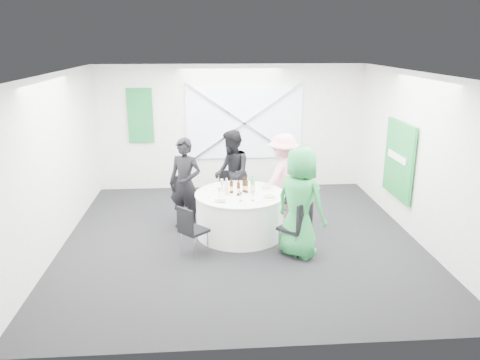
{
  "coord_description": "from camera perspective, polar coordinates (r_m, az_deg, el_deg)",
  "views": [
    {
      "loc": [
        -0.57,
        -7.44,
        3.31
      ],
      "look_at": [
        0.0,
        0.2,
        1.0
      ],
      "focal_mm": 35.0,
      "sensor_mm": 36.0,
      "label": 1
    }
  ],
  "objects": [
    {
      "name": "plate_back",
      "position": [
        8.61,
        -0.37,
        -0.39
      ],
      "size": [
        0.25,
        0.25,
        0.01
      ],
      "color": "white",
      "rests_on": "banquet_table"
    },
    {
      "name": "green_water_bottle",
      "position": [
        8.08,
        1.55,
        -0.69
      ],
      "size": [
        0.08,
        0.08,
        0.32
      ],
      "color": "green",
      "rests_on": "banquet_table"
    },
    {
      "name": "fork_c",
      "position": [
        7.84,
        -3.76,
        -2.2
      ],
      "size": [
        0.11,
        0.13,
        0.01
      ],
      "primitive_type": "cube",
      "rotation": [
        0.0,
        0.0,
        -2.45
      ],
      "color": "silver",
      "rests_on": "banquet_table"
    },
    {
      "name": "knife_b",
      "position": [
        8.6,
        -1.1,
        -0.45
      ],
      "size": [
        0.15,
        0.03,
        0.01
      ],
      "primitive_type": "cube",
      "rotation": [
        0.0,
        0.0,
        1.49
      ],
      "color": "silver",
      "rests_on": "banquet_table"
    },
    {
      "name": "beer_bottle_c",
      "position": [
        8.08,
        0.77,
        -0.82
      ],
      "size": [
        0.06,
        0.06,
        0.28
      ],
      "color": "#381C0A",
      "rests_on": "banquet_table"
    },
    {
      "name": "floor",
      "position": [
        8.16,
        0.1,
        -7.14
      ],
      "size": [
        6.0,
        6.0,
        0.0
      ],
      "primitive_type": "plane",
      "color": "black",
      "rests_on": "ground"
    },
    {
      "name": "wall_front",
      "position": [
        4.87,
        2.8,
        -6.35
      ],
      "size": [
        6.0,
        0.0,
        6.0
      ],
      "primitive_type": "plane",
      "rotation": [
        -1.57,
        0.0,
        0.0
      ],
      "color": "silver",
      "rests_on": "floor"
    },
    {
      "name": "plate_front_right",
      "position": [
        7.85,
        3.62,
        -2.09
      ],
      "size": [
        0.29,
        0.29,
        0.04
      ],
      "color": "white",
      "rests_on": "banquet_table"
    },
    {
      "name": "fork_a",
      "position": [
        7.62,
        2.36,
        -2.75
      ],
      "size": [
        0.12,
        0.12,
        0.01
      ],
      "primitive_type": "cube",
      "rotation": [
        0.0,
        0.0,
        -0.77
      ],
      "color": "silver",
      "rests_on": "banquet_table"
    },
    {
      "name": "person_woman_green",
      "position": [
        7.33,
        7.34,
        -2.73
      ],
      "size": [
        1.0,
        1.0,
        1.76
      ],
      "primitive_type": "imported",
      "rotation": [
        0.0,
        0.0,
        2.35
      ],
      "color": "#279145",
      "rests_on": "floor"
    },
    {
      "name": "chair_front_left",
      "position": [
        7.42,
        -6.06,
        -5.78
      ],
      "size": [
        0.53,
        0.53,
        0.82
      ],
      "rotation": [
        0.0,
        0.0,
        2.33
      ],
      "color": "black",
      "rests_on": "floor"
    },
    {
      "name": "wall_left",
      "position": [
        8.06,
        -21.7,
        1.86
      ],
      "size": [
        0.0,
        6.0,
        6.0
      ],
      "primitive_type": "plane",
      "rotation": [
        1.57,
        0.0,
        1.57
      ],
      "color": "silver",
      "rests_on": "floor"
    },
    {
      "name": "beer_bottle_a",
      "position": [
        8.06,
        -1.04,
        -0.88
      ],
      "size": [
        0.06,
        0.06,
        0.27
      ],
      "color": "#381C0A",
      "rests_on": "banquet_table"
    },
    {
      "name": "person_man_back",
      "position": [
        9.0,
        -1.01,
        0.83
      ],
      "size": [
        0.51,
        0.85,
        1.68
      ],
      "primitive_type": "imported",
      "rotation": [
        0.0,
        0.0,
        -1.49
      ],
      "color": "black",
      "rests_on": "floor"
    },
    {
      "name": "plate_back_right",
      "position": [
        8.34,
        3.27,
        -0.94
      ],
      "size": [
        0.3,
        0.3,
        0.04
      ],
      "color": "white",
      "rests_on": "banquet_table"
    },
    {
      "name": "plate_back_left",
      "position": [
        8.32,
        -3.42,
        -1.05
      ],
      "size": [
        0.26,
        0.26,
        0.01
      ],
      "color": "white",
      "rests_on": "banquet_table"
    },
    {
      "name": "wine_glass_e",
      "position": [
        8.16,
        -2.16,
        -0.52
      ],
      "size": [
        0.07,
        0.07,
        0.17
      ],
      "color": "white",
      "rests_on": "banquet_table"
    },
    {
      "name": "wall_right",
      "position": [
        8.47,
        20.82,
        2.64
      ],
      "size": [
        0.0,
        6.0,
        6.0
      ],
      "primitive_type": "plane",
      "rotation": [
        1.57,
        0.0,
        -1.57
      ],
      "color": "silver",
      "rests_on": "floor"
    },
    {
      "name": "chair_back_left",
      "position": [
        8.81,
        -6.67,
        -1.78
      ],
      "size": [
        0.57,
        0.57,
        0.89
      ],
      "rotation": [
        0.0,
        0.0,
        0.94
      ],
      "color": "black",
      "rests_on": "floor"
    },
    {
      "name": "plate_front_left",
      "position": [
        7.73,
        -2.91,
        -2.45
      ],
      "size": [
        0.25,
        0.25,
        0.01
      ],
      "color": "white",
      "rests_on": "banquet_table"
    },
    {
      "name": "knife_c",
      "position": [
        7.59,
        -2.01,
        -2.82
      ],
      "size": [
        0.11,
        0.12,
        0.01
      ],
      "primitive_type": "cube",
      "rotation": [
        0.0,
        0.0,
        -2.42
      ],
      "color": "silver",
      "rests_on": "banquet_table"
    },
    {
      "name": "wine_glass_d",
      "position": [
        7.65,
        0.08,
        -1.7
      ],
      "size": [
        0.07,
        0.07,
        0.17
      ],
      "color": "white",
      "rests_on": "banquet_table"
    },
    {
      "name": "knife_a",
      "position": [
        7.88,
        3.86,
        -2.12
      ],
      "size": [
        0.12,
        0.12,
        0.01
      ],
      "primitive_type": "cube",
      "rotation": [
        0.0,
        0.0,
        -0.77
      ],
      "color": "silver",
      "rests_on": "banquet_table"
    },
    {
      "name": "green_banner",
      "position": [
        10.61,
        -12.06,
        7.69
      ],
      "size": [
        0.55,
        0.04,
        1.2
      ],
      "primitive_type": "cube",
      "color": "#146636",
      "rests_on": "wall_back"
    },
    {
      "name": "person_man_back_left",
      "position": [
        8.41,
        -6.69,
        -0.48
      ],
      "size": [
        0.71,
        0.6,
        1.66
      ],
      "primitive_type": "imported",
      "rotation": [
        0.0,
        0.0,
        -0.39
      ],
      "color": "black",
      "rests_on": "floor"
    },
    {
      "name": "beer_bottle_d",
      "position": [
        7.93,
        -0.19,
        -1.15
      ],
      "size": [
        0.06,
        0.06,
        0.28
      ],
      "color": "#381C0A",
      "rests_on": "banquet_table"
    },
    {
      "name": "wine_glass_b",
      "position": [
        8.3,
        -2.25,
        -0.21
      ],
      "size": [
        0.07,
        0.07,
        0.17
      ],
      "color": "white",
      "rests_on": "banquet_table"
    },
    {
      "name": "ceiling",
      "position": [
        7.48,
        0.12,
        12.87
      ],
      "size": [
        6.0,
        6.0,
        0.0
      ],
      "primitive_type": "plane",
      "rotation": [
        3.14,
        0.0,
        0.0
      ],
      "color": "silver",
      "rests_on": "wall_back"
    },
    {
      "name": "banquet_table",
      "position": [
        8.2,
        0.0,
        -4.15
      ],
      "size": [
        1.56,
        1.56,
        0.76
      ],
      "color": "silver",
      "rests_on": "floor"
    },
    {
      "name": "window_panel",
      "position": [
        10.59,
        0.52,
        6.94
      ],
      "size": [
        2.6,
        0.03,
        1.6
      ],
      "primitive_type": "cube",
      "color": "silver",
      "rests_on": "wall_back"
    },
    {
      "name": "fork_d",
      "position": [
        8.21,
        3.93,
        -1.34
      ],
      "size": [
        0.08,
        0.14,
        0.01
      ],
      "primitive_type": "cube",
      "rotation": [
        0.0,
        0.0,
        0.44
      ],
      "color": "silver",
      "rests_on": "banquet_table"
    },
    {
      "name": "wine_glass_c",
      "position": [
        7.68,
        1.58,
        -1.62
      ],
      "size": [
        0.07,
        0.07,
        0.17
      ],
      "color": "white",
      "rests_on": "banquet_table"
    },
    {
      "name": "knife_d",
      "position": [
        8.52,
        2.26,
        -0.62
      ],
      "size": [
        0.09,
        0.13,
        0.01
      ],
      "primitive_type": "cube",
      "rotation": [
        0.0,
        0.0,
        0.57
      ],
      "color": "silver",
      "rests_on": "banquet_table"
    },
    {
      "name": "window_brace_b",
      "position": [
        10.55,
        0.54,
        6.9
      ],
      "size": [
        2.63,
        0.05,
        1.84
      ],
      "primitive_type": "cube",
      "rotation": [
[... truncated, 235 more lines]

